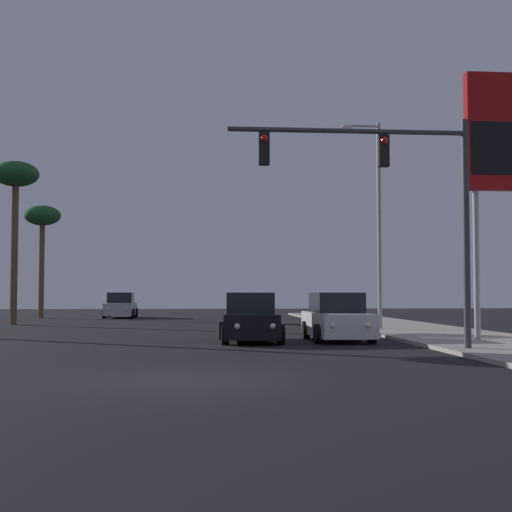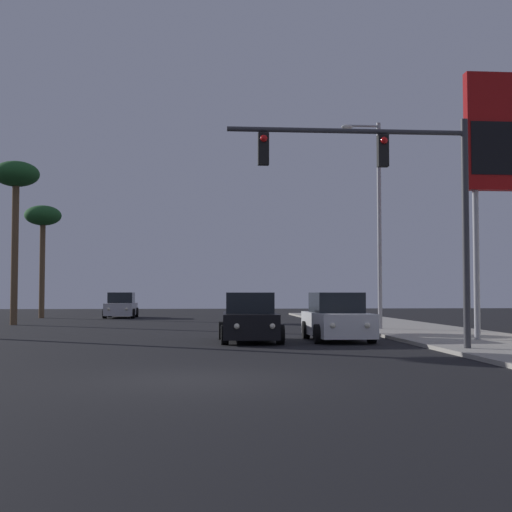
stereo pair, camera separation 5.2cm
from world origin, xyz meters
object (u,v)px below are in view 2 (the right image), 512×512
object	(u,v)px
car_silver	(121,306)
traffic_light_mast	(398,185)
car_white	(337,319)
palm_tree_far	(43,221)
car_black	(250,319)
palm_tree_mid	(16,183)
street_lamp	(376,214)
gas_station_sign	(495,146)

from	to	relation	value
car_silver	traffic_light_mast	world-z (taller)	traffic_light_mast
car_white	palm_tree_far	distance (m)	28.33
car_black	palm_tree_far	xyz separation A→B (m)	(-12.03, 23.51, 5.66)
traffic_light_mast	palm_tree_mid	xyz separation A→B (m)	(-15.15, 18.33, 2.71)
car_white	traffic_light_mast	distance (m)	6.44
car_black	palm_tree_far	size ratio (longest dim) A/B	0.58
car_black	palm_tree_mid	xyz separation A→B (m)	(-11.29, 13.51, 6.65)
traffic_light_mast	car_silver	bearing A→B (deg)	110.65
car_black	palm_tree_mid	world-z (taller)	palm_tree_mid
car_white	palm_tree_mid	size ratio (longest dim) A/B	0.51
car_silver	palm_tree_mid	world-z (taller)	palm_tree_mid
traffic_light_mast	street_lamp	size ratio (longest dim) A/B	0.76
gas_station_sign	car_white	bearing A→B (deg)	164.10
car_silver	car_black	xyz separation A→B (m)	(6.86, -23.61, 0.00)
street_lamp	palm_tree_mid	world-z (taller)	street_lamp
street_lamp	palm_tree_far	xyz separation A→B (m)	(-18.00, 17.49, 1.30)
traffic_light_mast	palm_tree_mid	bearing A→B (deg)	129.56
car_black	palm_tree_far	world-z (taller)	palm_tree_far
palm_tree_far	palm_tree_mid	size ratio (longest dim) A/B	0.87
traffic_light_mast	palm_tree_far	xyz separation A→B (m)	(-15.88, 28.33, 1.72)
gas_station_sign	car_silver	bearing A→B (deg)	121.23
car_silver	traffic_light_mast	distance (m)	30.64
car_white	palm_tree_far	bearing A→B (deg)	-58.64
car_black	street_lamp	bearing A→B (deg)	-132.49
palm_tree_mid	car_silver	bearing A→B (deg)	66.33
car_white	palm_tree_far	world-z (taller)	palm_tree_far
car_black	palm_tree_far	bearing A→B (deg)	-60.63
palm_tree_mid	palm_tree_far	bearing A→B (deg)	94.20
car_silver	street_lamp	bearing A→B (deg)	126.39
palm_tree_mid	car_black	bearing A→B (deg)	-50.11
car_white	car_black	xyz separation A→B (m)	(-3.07, -0.21, 0.00)
street_lamp	palm_tree_far	size ratio (longest dim) A/B	1.21
street_lamp	palm_tree_mid	size ratio (longest dim) A/B	1.05
gas_station_sign	traffic_light_mast	bearing A→B (deg)	-140.70
car_silver	gas_station_sign	size ratio (longest dim) A/B	0.48
street_lamp	palm_tree_mid	bearing A→B (deg)	156.55
car_white	palm_tree_mid	distance (m)	20.67
car_black	traffic_light_mast	world-z (taller)	traffic_light_mast
traffic_light_mast	gas_station_sign	bearing A→B (deg)	39.30
car_white	street_lamp	size ratio (longest dim) A/B	0.48
car_silver	palm_tree_mid	bearing A→B (deg)	66.61
car_white	traffic_light_mast	world-z (taller)	traffic_light_mast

